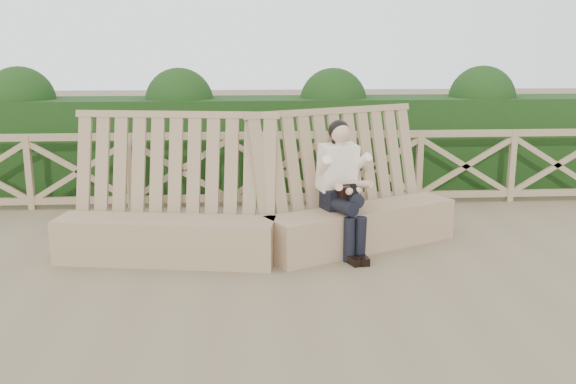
{
  "coord_description": "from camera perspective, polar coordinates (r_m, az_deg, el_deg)",
  "views": [
    {
      "loc": [
        -0.5,
        -5.8,
        2.31
      ],
      "look_at": [
        -0.05,
        0.4,
        0.9
      ],
      "focal_mm": 40.0,
      "sensor_mm": 36.0,
      "label": 1
    }
  ],
  "objects": [
    {
      "name": "hedge",
      "position": [
        10.63,
        -1.39,
        4.34
      ],
      "size": [
        12.0,
        1.2,
        1.5
      ],
      "primitive_type": "cube",
      "color": "black",
      "rests_on": "ground"
    },
    {
      "name": "bench",
      "position": [
        7.31,
        -1.97,
        -2.31
      ],
      "size": [
        4.64,
        1.77,
        1.62
      ],
      "rotation": [
        0.0,
        0.0,
        0.13
      ],
      "color": "#8C7450",
      "rests_on": "ground"
    },
    {
      "name": "ground",
      "position": [
        6.27,
        0.75,
        -8.86
      ],
      "size": [
        60.0,
        60.0,
        0.0
      ],
      "primitive_type": "plane",
      "color": "brown",
      "rests_on": "ground"
    },
    {
      "name": "guardrail",
      "position": [
        9.48,
        -1.03,
        2.1
      ],
      "size": [
        10.1,
        0.09,
        1.1
      ],
      "color": "#886E4F",
      "rests_on": "ground"
    },
    {
      "name": "woman",
      "position": [
        7.29,
        4.85,
        0.86
      ],
      "size": [
        0.56,
        0.95,
        1.51
      ],
      "rotation": [
        0.0,
        0.0,
        0.33
      ],
      "color": "black",
      "rests_on": "ground"
    }
  ]
}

